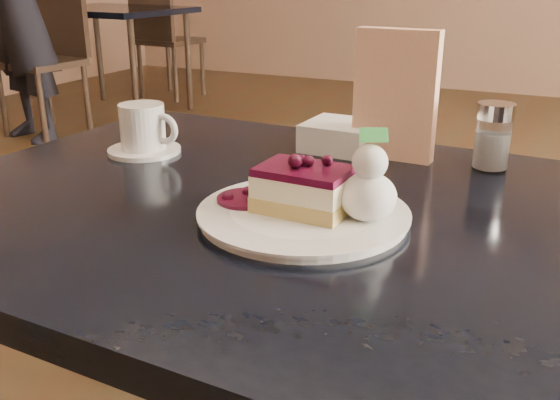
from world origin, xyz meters
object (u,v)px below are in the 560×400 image
at_px(coffee_set, 144,131).
at_px(patron, 19,10).
at_px(dessert_plate, 303,215).
at_px(bg_table_far_left, 119,103).
at_px(main_table, 318,258).
at_px(cheesecake_slice, 304,189).

xyz_separation_m(coffee_set, patron, (-2.43, 2.00, 0.02)).
height_order(dessert_plate, patron, patron).
xyz_separation_m(bg_table_far_left, patron, (0.01, -0.83, 0.72)).
distance_m(main_table, bg_table_far_left, 4.12).
bearing_deg(coffee_set, main_table, -17.03).
bearing_deg(coffee_set, patron, 140.51).
height_order(cheesecake_slice, patron, patron).
xyz_separation_m(cheesecake_slice, coffee_set, (-0.37, 0.16, -0.00)).
distance_m(cheesecake_slice, coffee_set, 0.41).
relative_size(main_table, patron, 0.76).
relative_size(cheesecake_slice, coffee_set, 0.89).
bearing_deg(main_table, cheesecake_slice, -90.00).
xyz_separation_m(dessert_plate, patron, (-2.80, 2.17, 0.06)).
distance_m(dessert_plate, bg_table_far_left, 4.16).
height_order(dessert_plate, coffee_set, coffee_set).
bearing_deg(main_table, dessert_plate, -90.00).
bearing_deg(dessert_plate, cheesecake_slice, 0.00).
bearing_deg(dessert_plate, patron, 142.29).
bearing_deg(patron, coffee_set, -26.55).
bearing_deg(main_table, bg_table_far_left, 135.84).
distance_m(main_table, dessert_plate, 0.10).
height_order(main_table, dessert_plate, dessert_plate).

